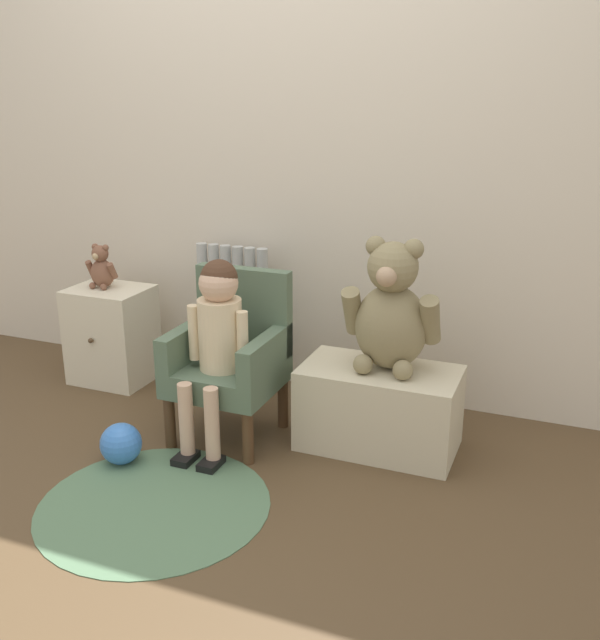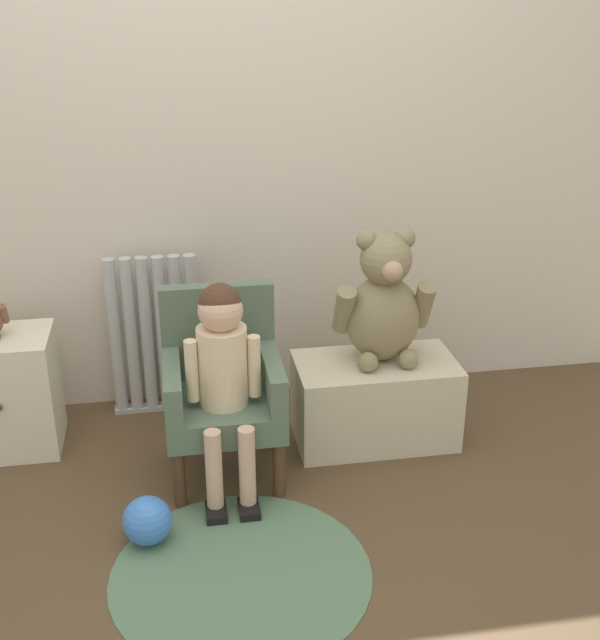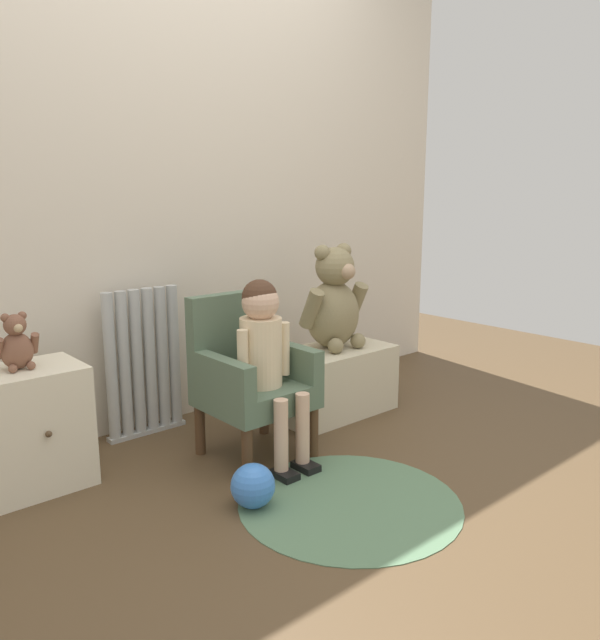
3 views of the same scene
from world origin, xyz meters
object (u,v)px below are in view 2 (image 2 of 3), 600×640
(child_figure, at_px, (223,360))
(toy_ball, at_px, (147,521))
(large_teddy_bear, at_px, (384,304))
(small_dresser, at_px, (7,392))
(low_bench, at_px, (375,400))
(floor_rug, at_px, (241,573))
(child_armchair, at_px, (222,384))
(radiator, at_px, (155,336))

(child_figure, height_order, toy_ball, child_figure)
(large_teddy_bear, height_order, toy_ball, large_teddy_bear)
(small_dresser, relative_size, toy_ball, 2.91)
(low_bench, relative_size, floor_rug, 0.76)
(child_armchair, xyz_separation_m, toy_ball, (-0.28, -0.39, -0.26))
(child_figure, height_order, floor_rug, child_figure)
(radiator, distance_m, toy_ball, 0.90)
(radiator, distance_m, floor_rug, 1.14)
(radiator, height_order, large_teddy_bear, large_teddy_bear)
(small_dresser, height_order, low_bench, small_dresser)
(large_teddy_bear, height_order, floor_rug, large_teddy_bear)
(small_dresser, height_order, child_figure, child_figure)
(floor_rug, bearing_deg, radiator, 102.21)
(child_armchair, relative_size, low_bench, 1.10)
(child_figure, xyz_separation_m, toy_ball, (-0.28, -0.28, -0.41))
(large_teddy_bear, distance_m, floor_rug, 1.10)
(low_bench, height_order, floor_rug, low_bench)
(small_dresser, distance_m, low_bench, 1.39)
(radiator, height_order, floor_rug, radiator)
(low_bench, height_order, toy_ball, low_bench)
(small_dresser, height_order, toy_ball, small_dresser)
(child_figure, height_order, low_bench, child_figure)
(radiator, bearing_deg, toy_ball, -92.92)
(low_bench, height_order, large_teddy_bear, large_teddy_bear)
(small_dresser, xyz_separation_m, child_armchair, (0.79, -0.28, 0.11))
(radiator, relative_size, small_dresser, 1.45)
(low_bench, distance_m, floor_rug, 0.93)
(child_armchair, bearing_deg, small_dresser, 160.44)
(large_teddy_bear, bearing_deg, floor_rug, -130.46)
(small_dresser, xyz_separation_m, floor_rug, (0.79, -0.87, -0.23))
(child_figure, distance_m, large_teddy_bear, 0.66)
(floor_rug, bearing_deg, large_teddy_bear, 49.54)
(low_bench, bearing_deg, child_armchair, -170.02)
(child_armchair, relative_size, large_teddy_bear, 1.31)
(child_armchair, height_order, floor_rug, child_armchair)
(radiator, relative_size, child_figure, 0.89)
(floor_rug, bearing_deg, low_bench, 49.70)
(child_armchair, bearing_deg, low_bench, 9.98)
(large_teddy_bear, relative_size, floor_rug, 0.64)
(child_armchair, relative_size, child_figure, 0.89)
(low_bench, relative_size, toy_ball, 3.85)
(small_dresser, bearing_deg, large_teddy_bear, -6.07)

